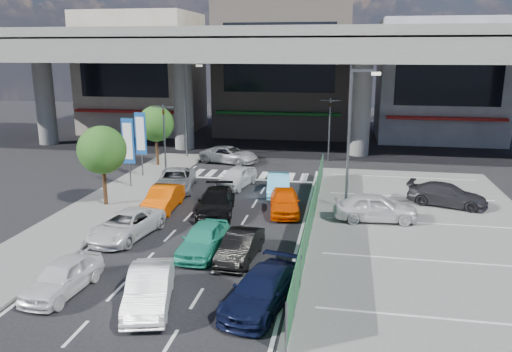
% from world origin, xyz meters
% --- Properties ---
extents(ground, '(120.00, 120.00, 0.00)m').
position_xyz_m(ground, '(0.00, 0.00, 0.00)').
color(ground, black).
rests_on(ground, ground).
extents(parking_lot, '(12.00, 28.00, 0.06)m').
position_xyz_m(parking_lot, '(11.00, 2.00, 0.03)').
color(parking_lot, '#62625F').
rests_on(parking_lot, ground).
extents(sidewalk_left, '(4.00, 30.00, 0.12)m').
position_xyz_m(sidewalk_left, '(-7.00, 4.00, 0.06)').
color(sidewalk_left, '#62625F').
rests_on(sidewalk_left, ground).
extents(fence_run, '(0.16, 22.00, 1.80)m').
position_xyz_m(fence_run, '(5.30, 1.00, 0.90)').
color(fence_run, '#205D30').
rests_on(fence_run, ground).
extents(expressway, '(64.00, 14.00, 10.75)m').
position_xyz_m(expressway, '(0.00, 22.00, 8.76)').
color(expressway, slate).
rests_on(expressway, ground).
extents(building_west, '(12.00, 10.90, 13.00)m').
position_xyz_m(building_west, '(-16.00, 31.97, 6.49)').
color(building_west, gray).
rests_on(building_west, ground).
extents(building_center, '(14.00, 10.90, 15.00)m').
position_xyz_m(building_center, '(0.00, 32.97, 7.49)').
color(building_center, gray).
rests_on(building_center, ground).
extents(building_east, '(12.00, 10.90, 12.00)m').
position_xyz_m(building_east, '(16.00, 31.97, 5.99)').
color(building_east, gray).
rests_on(building_east, ground).
extents(traffic_light_left, '(1.60, 1.24, 5.20)m').
position_xyz_m(traffic_light_left, '(-6.20, 12.00, 3.94)').
color(traffic_light_left, '#595B60').
rests_on(traffic_light_left, ground).
extents(traffic_light_right, '(1.60, 1.24, 5.20)m').
position_xyz_m(traffic_light_right, '(5.50, 19.00, 3.94)').
color(traffic_light_right, '#595B60').
rests_on(traffic_light_right, ground).
extents(street_lamp_right, '(1.65, 0.22, 8.00)m').
position_xyz_m(street_lamp_right, '(7.17, 6.00, 4.77)').
color(street_lamp_right, '#595B60').
rests_on(street_lamp_right, ground).
extents(street_lamp_left, '(1.65, 0.22, 8.00)m').
position_xyz_m(street_lamp_left, '(-6.33, 18.00, 4.77)').
color(street_lamp_left, '#595B60').
rests_on(street_lamp_left, ground).
extents(signboard_near, '(0.80, 0.14, 4.70)m').
position_xyz_m(signboard_near, '(-7.20, 7.99, 3.06)').
color(signboard_near, '#595B60').
rests_on(signboard_near, ground).
extents(signboard_far, '(0.80, 0.14, 4.70)m').
position_xyz_m(signboard_far, '(-7.60, 10.99, 3.06)').
color(signboard_far, '#595B60').
rests_on(signboard_far, ground).
extents(tree_near, '(2.80, 2.80, 4.80)m').
position_xyz_m(tree_near, '(-7.00, 4.00, 3.39)').
color(tree_near, '#382314').
rests_on(tree_near, ground).
extents(tree_far, '(2.80, 2.80, 4.80)m').
position_xyz_m(tree_far, '(-7.80, 14.50, 3.39)').
color(tree_far, '#382314').
rests_on(tree_far, ground).
extents(van_white_back_left, '(1.87, 3.97, 1.31)m').
position_xyz_m(van_white_back_left, '(-3.54, -6.43, 0.66)').
color(van_white_back_left, white).
rests_on(van_white_back_left, ground).
extents(hatch_white_back_mid, '(2.49, 4.42, 1.38)m').
position_xyz_m(hatch_white_back_mid, '(0.10, -6.83, 0.69)').
color(hatch_white_back_mid, white).
rests_on(hatch_white_back_mid, ground).
extents(minivan_navy_back, '(2.82, 4.79, 1.30)m').
position_xyz_m(minivan_navy_back, '(4.07, -6.18, 0.65)').
color(minivan_navy_back, black).
rests_on(minivan_navy_back, ground).
extents(sedan_white_mid_left, '(2.87, 4.92, 1.29)m').
position_xyz_m(sedan_white_mid_left, '(-3.64, -0.57, 0.64)').
color(sedan_white_mid_left, silver).
rests_on(sedan_white_mid_left, ground).
extents(taxi_teal_mid, '(1.85, 4.13, 1.38)m').
position_xyz_m(taxi_teal_mid, '(0.66, -1.82, 0.69)').
color(taxi_teal_mid, '#2CAF8E').
rests_on(taxi_teal_mid, ground).
extents(hatch_black_mid_right, '(1.62, 3.87, 1.25)m').
position_xyz_m(hatch_black_mid_right, '(2.46, -2.24, 0.62)').
color(hatch_black_mid_right, black).
rests_on(hatch_black_mid_right, ground).
extents(taxi_orange_left, '(1.66, 4.25, 1.38)m').
position_xyz_m(taxi_orange_left, '(-3.37, 3.88, 0.69)').
color(taxi_orange_left, '#DE4B00').
rests_on(taxi_orange_left, ground).
extents(sedan_black_mid, '(2.66, 5.00, 1.38)m').
position_xyz_m(sedan_black_mid, '(-0.18, 3.68, 0.69)').
color(sedan_black_mid, black).
rests_on(sedan_black_mid, ground).
extents(taxi_orange_right, '(2.21, 4.25, 1.38)m').
position_xyz_m(taxi_orange_right, '(3.59, 4.59, 0.69)').
color(taxi_orange_right, '#F85100').
rests_on(taxi_orange_right, ground).
extents(wagon_silver_front_left, '(3.24, 5.32, 1.38)m').
position_xyz_m(wagon_silver_front_left, '(-4.06, 8.04, 0.69)').
color(wagon_silver_front_left, '#9A9DA0').
rests_on(wagon_silver_front_left, ground).
extents(sedan_white_front_mid, '(2.46, 4.31, 1.38)m').
position_xyz_m(sedan_white_front_mid, '(-0.27, 9.56, 0.69)').
color(sedan_white_front_mid, silver).
rests_on(sedan_white_front_mid, ground).
extents(kei_truck_front_right, '(1.92, 4.17, 1.32)m').
position_xyz_m(kei_truck_front_right, '(2.73, 8.20, 0.66)').
color(kei_truck_front_right, '#5ED0F9').
rests_on(kei_truck_front_right, ground).
extents(crossing_wagon_silver, '(5.15, 3.26, 1.32)m').
position_xyz_m(crossing_wagon_silver, '(-2.49, 16.72, 0.66)').
color(crossing_wagon_silver, '#B1B5BA').
rests_on(crossing_wagon_silver, ground).
extents(parked_sedan_white, '(4.53, 2.06, 1.51)m').
position_xyz_m(parked_sedan_white, '(8.55, 3.99, 0.81)').
color(parked_sedan_white, silver).
rests_on(parked_sedan_white, parking_lot).
extents(parked_sedan_dgrey, '(4.85, 3.14, 1.31)m').
position_xyz_m(parked_sedan_dgrey, '(12.86, 7.52, 0.71)').
color(parked_sedan_dgrey, '#29282C').
rests_on(parked_sedan_dgrey, parking_lot).
extents(traffic_cone, '(0.47, 0.47, 0.73)m').
position_xyz_m(traffic_cone, '(7.49, 4.36, 0.42)').
color(traffic_cone, red).
rests_on(traffic_cone, parking_lot).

